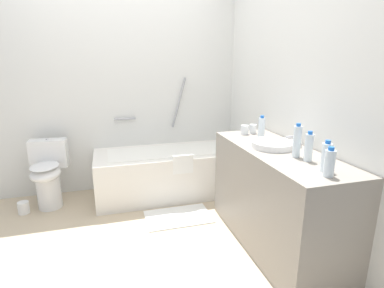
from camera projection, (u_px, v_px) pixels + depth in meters
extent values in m
plane|color=#C1AD8E|center=(131.00, 240.00, 2.66)|extent=(3.90, 3.90, 0.00)
cube|color=silver|center=(115.00, 84.00, 3.54)|extent=(3.30, 0.10, 2.52)
cube|color=silver|center=(292.00, 91.00, 2.73)|extent=(0.10, 2.90, 2.52)
cube|color=white|center=(170.00, 172.00, 3.57)|extent=(1.70, 0.72, 0.52)
cube|color=white|center=(170.00, 154.00, 3.51)|extent=(1.39, 0.52, 0.09)
cylinder|color=#A1A1A6|center=(223.00, 144.00, 3.66)|extent=(0.09, 0.03, 0.03)
cylinder|color=#A1A1A6|center=(179.00, 103.00, 3.72)|extent=(0.19, 0.03, 0.61)
cylinder|color=#A1A1A6|center=(125.00, 119.00, 3.59)|extent=(0.25, 0.03, 0.03)
cube|color=white|center=(183.00, 164.00, 3.21)|extent=(0.22, 0.03, 0.20)
cylinder|color=white|center=(49.00, 190.00, 3.23)|extent=(0.24, 0.24, 0.40)
ellipsoid|color=white|center=(46.00, 174.00, 3.13)|extent=(0.32, 0.39, 0.14)
ellipsoid|color=white|center=(44.00, 166.00, 3.11)|extent=(0.30, 0.37, 0.02)
cube|color=white|center=(49.00, 153.00, 3.30)|extent=(0.39, 0.18, 0.31)
cylinder|color=silver|center=(47.00, 139.00, 3.26)|extent=(0.03, 0.03, 0.01)
cube|color=gray|center=(276.00, 198.00, 2.52)|extent=(0.54, 1.43, 0.84)
cylinder|color=white|center=(273.00, 144.00, 2.46)|extent=(0.34, 0.34, 0.05)
cylinder|color=#AEAEB3|center=(296.00, 141.00, 2.51)|extent=(0.02, 0.02, 0.08)
cylinder|color=#AEAEB3|center=(291.00, 137.00, 2.49)|extent=(0.10, 0.02, 0.02)
cylinder|color=#AEAEB3|center=(300.00, 145.00, 2.46)|extent=(0.03, 0.03, 0.04)
cylinder|color=#AEAEB3|center=(291.00, 142.00, 2.58)|extent=(0.03, 0.03, 0.04)
cylinder|color=silver|center=(329.00, 163.00, 1.83)|extent=(0.06, 0.06, 0.16)
cylinder|color=blue|center=(331.00, 149.00, 1.80)|extent=(0.03, 0.03, 0.02)
cylinder|color=silver|center=(326.00, 157.00, 1.91)|extent=(0.06, 0.06, 0.18)
cylinder|color=blue|center=(328.00, 142.00, 1.89)|extent=(0.03, 0.03, 0.02)
cylinder|color=silver|center=(297.00, 142.00, 2.19)|extent=(0.06, 0.06, 0.23)
cylinder|color=blue|center=(299.00, 125.00, 2.16)|extent=(0.03, 0.03, 0.02)
cylinder|color=silver|center=(262.00, 128.00, 2.73)|extent=(0.06, 0.06, 0.19)
cylinder|color=blue|center=(262.00, 117.00, 2.70)|extent=(0.03, 0.03, 0.02)
cylinder|color=silver|center=(309.00, 148.00, 2.11)|extent=(0.06, 0.06, 0.19)
cylinder|color=blue|center=(310.00, 133.00, 2.08)|extent=(0.03, 0.03, 0.02)
cylinder|color=white|center=(245.00, 130.00, 2.90)|extent=(0.08, 0.08, 0.09)
cylinder|color=white|center=(253.00, 129.00, 2.93)|extent=(0.07, 0.07, 0.09)
cube|color=white|center=(178.00, 217.00, 3.06)|extent=(0.65, 0.41, 0.01)
cylinder|color=white|center=(24.00, 208.00, 3.13)|extent=(0.11, 0.11, 0.12)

